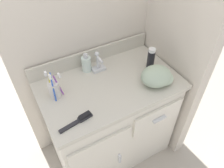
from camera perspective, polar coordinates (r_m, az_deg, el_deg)
ground_plane at (r=1.98m, az=-0.40°, el=-16.09°), size 6.00×6.00×0.00m
wall_back at (r=1.42m, az=-7.24°, el=18.04°), size 1.07×0.08×2.20m
wall_right at (r=1.44m, az=17.54°, el=16.80°), size 0.08×0.62×2.20m
vanity at (r=1.64m, az=-0.45°, el=-9.24°), size 0.89×0.55×0.76m
backsplash at (r=1.52m, az=-5.36°, el=7.34°), size 0.89×0.02×0.10m
sink_faucet at (r=1.45m, az=-3.59°, el=5.18°), size 0.09×0.09×0.14m
toothbrush_cup at (r=1.30m, az=-14.84°, el=-1.24°), size 0.08×0.09×0.21m
soap_dispenser at (r=1.45m, az=-6.71°, el=5.33°), size 0.06×0.07×0.14m
shaving_cream_can at (r=1.47m, az=10.13°, el=6.57°), size 0.05×0.05×0.15m
hairbrush at (r=1.19m, az=-8.28°, el=-9.12°), size 0.20×0.06×0.03m
hand_towel at (r=1.37m, az=11.92°, el=1.94°), size 0.20×0.17×0.12m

